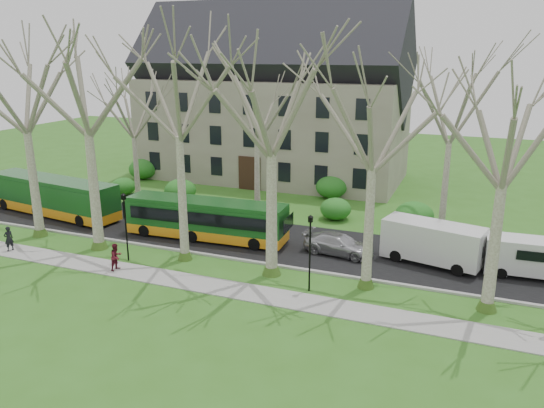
# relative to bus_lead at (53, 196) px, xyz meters

# --- Properties ---
(ground) EXTENTS (120.00, 120.00, 0.00)m
(ground) POSITION_rel_bus_lead_xyz_m (17.35, -4.81, -1.60)
(ground) COLOR #32671D
(ground) RESTS_ON ground
(sidewalk) EXTENTS (70.00, 2.00, 0.06)m
(sidewalk) POSITION_rel_bus_lead_xyz_m (17.35, -7.31, -1.57)
(sidewalk) COLOR gray
(sidewalk) RESTS_ON ground
(road) EXTENTS (80.00, 8.00, 0.06)m
(road) POSITION_rel_bus_lead_xyz_m (17.35, 0.69, -1.57)
(road) COLOR black
(road) RESTS_ON ground
(curb) EXTENTS (80.00, 0.25, 0.14)m
(curb) POSITION_rel_bus_lead_xyz_m (17.35, -3.31, -1.53)
(curb) COLOR #A5A39E
(curb) RESTS_ON ground
(building) EXTENTS (26.50, 12.20, 16.00)m
(building) POSITION_rel_bus_lead_xyz_m (11.35, 19.19, 6.47)
(building) COLOR gray
(building) RESTS_ON ground
(tree_row_verge) EXTENTS (49.00, 7.00, 14.00)m
(tree_row_verge) POSITION_rel_bus_lead_xyz_m (17.35, -4.51, 5.40)
(tree_row_verge) COLOR gray
(tree_row_verge) RESTS_ON ground
(tree_row_far) EXTENTS (33.00, 7.00, 12.00)m
(tree_row_far) POSITION_rel_bus_lead_xyz_m (16.02, 6.19, 4.40)
(tree_row_far) COLOR gray
(tree_row_far) RESTS_ON ground
(lamp_row) EXTENTS (36.22, 0.22, 4.30)m
(lamp_row) POSITION_rel_bus_lead_xyz_m (17.35, -5.81, 0.98)
(lamp_row) COLOR black
(lamp_row) RESTS_ON ground
(hedges) EXTENTS (30.60, 8.60, 2.00)m
(hedges) POSITION_rel_bus_lead_xyz_m (12.69, 9.19, -0.60)
(hedges) COLOR #1B601D
(hedges) RESTS_ON ground
(bus_lead) EXTENTS (12.53, 4.22, 3.07)m
(bus_lead) POSITION_rel_bus_lead_xyz_m (0.00, 0.00, 0.00)
(bus_lead) COLOR #164E1B
(bus_lead) RESTS_ON road
(bus_follow) EXTENTS (11.53, 2.94, 2.86)m
(bus_follow) POSITION_rel_bus_lead_xyz_m (14.10, -0.49, -0.11)
(bus_follow) COLOR #164E1B
(bus_follow) RESTS_ON road
(sedan) EXTENTS (4.80, 2.42, 1.34)m
(sedan) POSITION_rel_bus_lead_xyz_m (23.49, 0.00, -0.87)
(sedan) COLOR #A5A5AA
(sedan) RESTS_ON road
(van_a) EXTENTS (6.30, 3.51, 2.60)m
(van_a) POSITION_rel_bus_lead_xyz_m (29.24, 0.57, -0.24)
(van_a) COLOR silver
(van_a) RESTS_ON road
(van_b) EXTENTS (5.30, 2.16, 2.27)m
(van_b) POSITION_rel_bus_lead_xyz_m (34.86, 0.66, -0.40)
(van_b) COLOR silver
(van_b) RESTS_ON road
(pedestrian_a) EXTENTS (0.55, 0.70, 1.67)m
(pedestrian_a) POSITION_rel_bus_lead_xyz_m (3.14, -7.40, -0.70)
(pedestrian_a) COLOR black
(pedestrian_a) RESTS_ON sidewalk
(pedestrian_b) EXTENTS (0.72, 0.88, 1.66)m
(pedestrian_b) POSITION_rel_bus_lead_xyz_m (11.71, -7.41, -0.71)
(pedestrian_b) COLOR #5B1422
(pedestrian_b) RESTS_ON sidewalk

